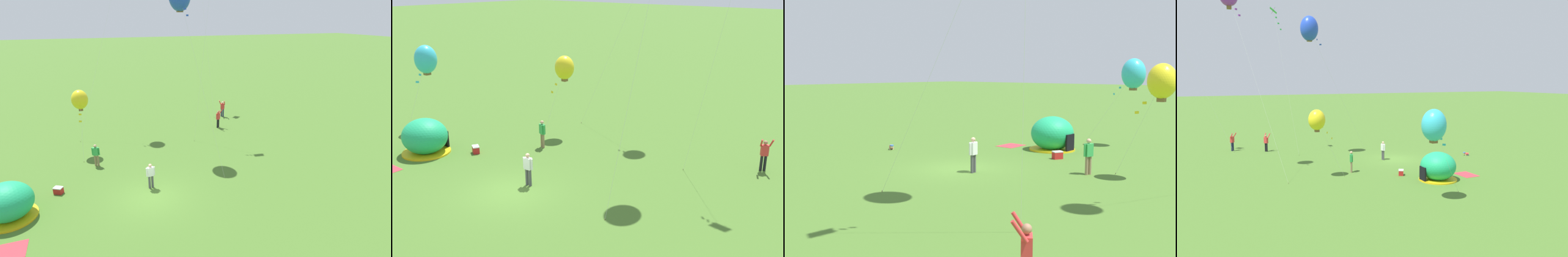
# 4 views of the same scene
# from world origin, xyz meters

# --- Properties ---
(ground_plane) EXTENTS (300.00, 300.00, 0.00)m
(ground_plane) POSITION_xyz_m (0.00, 0.00, 0.00)
(ground_plane) COLOR #477028
(popup_tent) EXTENTS (2.81, 2.81, 2.10)m
(popup_tent) POSITION_xyz_m (-7.85, 0.43, 1.00)
(popup_tent) COLOR #1EAD6B
(popup_tent) RESTS_ON ground
(picnic_blanket) EXTENTS (1.73, 1.35, 0.01)m
(picnic_blanket) POSITION_xyz_m (-7.44, -2.48, 0.01)
(picnic_blanket) COLOR #CC333D
(picnic_blanket) RESTS_ON ground
(cooler_box) EXTENTS (0.64, 0.58, 0.44)m
(cooler_box) POSITION_xyz_m (-5.52, 2.26, 0.22)
(cooler_box) COLOR red
(cooler_box) RESTS_ON ground
(toddler_crawling) EXTENTS (0.43, 0.54, 0.32)m
(toddler_crawling) POSITION_xyz_m (-1.31, -7.18, 0.18)
(toddler_crawling) COLOR red
(toddler_crawling) RESTS_ON ground
(person_flying_kite) EXTENTS (0.71, 0.69, 1.89)m
(person_flying_kite) POSITION_xyz_m (10.51, 13.47, 1.00)
(person_flying_kite) COLOR #1E2347
(person_flying_kite) RESTS_ON ground
(person_strolling) EXTENTS (0.72, 0.68, 1.89)m
(person_strolling) POSITION_xyz_m (8.70, 10.32, 1.00)
(person_strolling) COLOR black
(person_strolling) RESTS_ON ground
(person_watching_sky) EXTENTS (0.59, 0.29, 1.72)m
(person_watching_sky) POSITION_xyz_m (0.18, 1.09, 0.96)
(person_watching_sky) COLOR #4C4C51
(person_watching_sky) RESTS_ON ground
(person_with_toddler) EXTENTS (0.56, 0.35, 1.72)m
(person_with_toddler) POSITION_xyz_m (-3.09, 5.45, 0.96)
(person_with_toddler) COLOR #8C7251
(person_with_toddler) RESTS_ON ground
(kite_yellow) EXTENTS (1.26, 2.69, 5.20)m
(kite_yellow) POSITION_xyz_m (-3.87, 8.44, 4.42)
(kite_yellow) COLOR silver
(kite_yellow) RESTS_ON ground
(kite_blue) EXTENTS (2.17, 6.94, 13.12)m
(kite_blue) POSITION_xyz_m (3.92, 6.81, 11.97)
(kite_blue) COLOR silver
(kite_blue) RESTS_ON ground
(kite_cyan) EXTENTS (1.92, 3.53, 5.68)m
(kite_cyan) POSITION_xyz_m (-12.12, 3.66, 4.71)
(kite_cyan) COLOR silver
(kite_cyan) RESTS_ON ground
(kite_green) EXTENTS (2.54, 2.05, 14.24)m
(kite_green) POSITION_xyz_m (7.27, 9.27, 13.34)
(kite_green) COLOR silver
(kite_green) RESTS_ON ground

